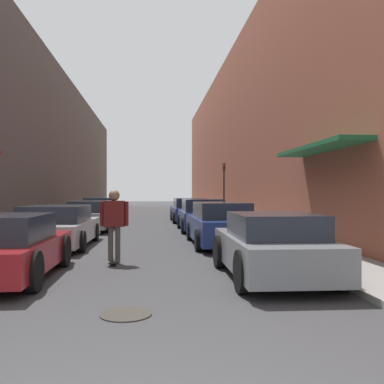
# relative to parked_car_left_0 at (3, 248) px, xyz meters

# --- Properties ---
(ground) EXTENTS (113.35, 113.35, 0.00)m
(ground) POSITION_rel_parked_car_left_0_xyz_m (2.56, 14.72, -0.60)
(ground) COLOR #38383A
(curb_strip_left) EXTENTS (1.80, 51.52, 0.12)m
(curb_strip_left) POSITION_rel_parked_car_left_0_xyz_m (-1.88, 19.87, -0.54)
(curb_strip_left) COLOR gray
(curb_strip_left) RESTS_ON ground
(curb_strip_right) EXTENTS (1.80, 51.52, 0.12)m
(curb_strip_right) POSITION_rel_parked_car_left_0_xyz_m (7.01, 19.87, -0.54)
(curb_strip_right) COLOR gray
(curb_strip_right) RESTS_ON ground
(building_row_left) EXTENTS (4.90, 51.52, 9.49)m
(building_row_left) POSITION_rel_parked_car_left_0_xyz_m (-4.78, 19.87, 4.14)
(building_row_left) COLOR #564C47
(building_row_left) RESTS_ON ground
(building_row_right) EXTENTS (4.90, 51.52, 10.89)m
(building_row_right) POSITION_rel_parked_car_left_0_xyz_m (9.91, 19.87, 4.84)
(building_row_right) COLOR brown
(building_row_right) RESTS_ON ground
(parked_car_left_0) EXTENTS (1.97, 3.99, 1.24)m
(parked_car_left_0) POSITION_rel_parked_car_left_0_xyz_m (0.00, 0.00, 0.00)
(parked_car_left_0) COLOR maroon
(parked_car_left_0) RESTS_ON ground
(parked_car_left_1) EXTENTS (2.08, 4.63, 1.26)m
(parked_car_left_1) POSITION_rel_parked_car_left_0_xyz_m (-0.04, 4.92, 0.00)
(parked_car_left_1) COLOR #B7B7BC
(parked_car_left_1) RESTS_ON ground
(parked_car_left_2) EXTENTS (1.91, 4.70, 1.29)m
(parked_car_left_2) POSITION_rel_parked_car_left_0_xyz_m (0.18, 10.65, 0.02)
(parked_car_left_2) COLOR gray
(parked_car_left_2) RESTS_ON ground
(parked_car_left_3) EXTENTS (2.06, 4.49, 1.36)m
(parked_car_left_3) POSITION_rel_parked_car_left_0_xyz_m (-0.05, 16.35, 0.04)
(parked_car_left_3) COLOR #515459
(parked_car_left_3) RESTS_ON ground
(parked_car_right_0) EXTENTS (1.86, 3.95, 1.26)m
(parked_car_right_0) POSITION_rel_parked_car_left_0_xyz_m (5.16, -0.40, 0.02)
(parked_car_right_0) COLOR gray
(parked_car_right_0) RESTS_ON ground
(parked_car_right_1) EXTENTS (1.85, 4.55, 1.35)m
(parked_car_right_1) POSITION_rel_parked_car_left_0_xyz_m (4.98, 4.84, 0.04)
(parked_car_right_1) COLOR navy
(parked_car_right_1) RESTS_ON ground
(parked_car_right_2) EXTENTS (1.97, 4.20, 1.38)m
(parked_car_right_2) POSITION_rel_parked_car_left_0_xyz_m (5.00, 9.86, 0.05)
(parked_car_right_2) COLOR navy
(parked_car_right_2) RESTS_ON ground
(parked_car_right_3) EXTENTS (2.02, 4.55, 1.34)m
(parked_car_right_3) POSITION_rel_parked_car_left_0_xyz_m (4.95, 15.55, 0.04)
(parked_car_right_3) COLOR navy
(parked_car_right_3) RESTS_ON ground
(parked_car_right_4) EXTENTS (1.94, 4.48, 1.16)m
(parked_car_right_4) POSITION_rel_parked_car_left_0_xyz_m (5.15, 21.28, -0.03)
(parked_car_right_4) COLOR #232326
(parked_car_right_4) RESTS_ON ground
(skateboarder) EXTENTS (0.66, 0.78, 1.72)m
(skateboarder) POSITION_rel_parked_car_left_0_xyz_m (1.97, 1.59, 0.45)
(skateboarder) COLOR black
(skateboarder) RESTS_ON ground
(manhole_cover) EXTENTS (0.70, 0.70, 0.02)m
(manhole_cover) POSITION_rel_parked_car_left_0_xyz_m (2.49, -2.62, -0.60)
(manhole_cover) COLOR #332D28
(manhole_cover) RESTS_ON ground
(traffic_light) EXTENTS (0.16, 0.22, 3.27)m
(traffic_light) POSITION_rel_parked_car_left_0_xyz_m (7.07, 16.43, 1.55)
(traffic_light) COLOR #2D2D2D
(traffic_light) RESTS_ON curb_strip_right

